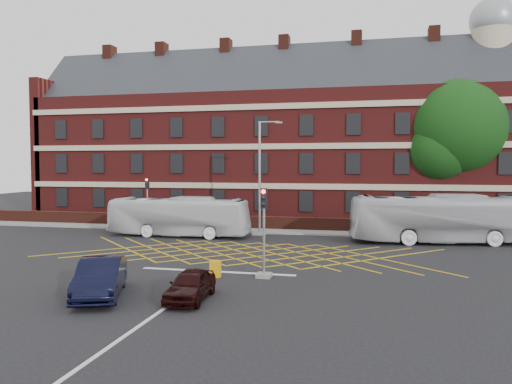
% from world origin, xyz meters
% --- Properties ---
extents(ground, '(120.00, 120.00, 0.00)m').
position_xyz_m(ground, '(0.00, 0.00, 0.00)').
color(ground, black).
rests_on(ground, ground).
extents(victorian_building, '(51.00, 12.17, 20.40)m').
position_xyz_m(victorian_building, '(0.25, 22.00, 7.84)').
color(victorian_building, '#5B1817').
rests_on(victorian_building, ground).
extents(boundary_wall, '(56.00, 0.50, 1.10)m').
position_xyz_m(boundary_wall, '(0.00, 13.00, 0.55)').
color(boundary_wall, '#461B12').
rests_on(boundary_wall, ground).
extents(far_pavement, '(60.00, 3.00, 0.12)m').
position_xyz_m(far_pavement, '(0.00, 12.00, 0.06)').
color(far_pavement, slate).
rests_on(far_pavement, ground).
extents(box_junction_hatching, '(8.22, 8.22, 0.02)m').
position_xyz_m(box_junction_hatching, '(0.00, 2.00, 0.01)').
color(box_junction_hatching, '#CC990C').
rests_on(box_junction_hatching, ground).
extents(stop_line, '(8.00, 0.30, 0.02)m').
position_xyz_m(stop_line, '(0.00, -3.50, 0.01)').
color(stop_line, silver).
rests_on(stop_line, ground).
extents(centre_line, '(0.15, 14.00, 0.02)m').
position_xyz_m(centre_line, '(0.00, -10.00, 0.01)').
color(centre_line, silver).
rests_on(centre_line, ground).
extents(bus_left, '(10.70, 2.56, 2.98)m').
position_xyz_m(bus_left, '(-6.59, 7.81, 1.49)').
color(bus_left, silver).
rests_on(bus_left, ground).
extents(bus_right, '(12.37, 4.58, 3.37)m').
position_xyz_m(bus_right, '(12.13, 8.73, 1.68)').
color(bus_right, silver).
rests_on(bus_right, ground).
extents(car_navy, '(3.28, 5.00, 1.56)m').
position_xyz_m(car_navy, '(-3.24, -9.09, 0.78)').
color(car_navy, black).
rests_on(car_navy, ground).
extents(car_maroon, '(1.62, 3.62, 1.21)m').
position_xyz_m(car_maroon, '(0.53, -8.76, 0.60)').
color(car_maroon, black).
rests_on(car_maroon, ground).
extents(deciduous_tree, '(8.33, 8.28, 12.60)m').
position_xyz_m(deciduous_tree, '(14.49, 17.88, 7.88)').
color(deciduous_tree, black).
rests_on(deciduous_tree, ground).
extents(traffic_light_near, '(0.70, 0.70, 4.27)m').
position_xyz_m(traffic_light_near, '(2.55, -4.20, 1.76)').
color(traffic_light_near, slate).
rests_on(traffic_light_near, ground).
extents(traffic_light_far, '(0.70, 0.70, 4.27)m').
position_xyz_m(traffic_light_far, '(-10.96, 11.69, 1.76)').
color(traffic_light_far, slate).
rests_on(traffic_light_far, ground).
extents(street_lamp, '(2.25, 1.00, 8.69)m').
position_xyz_m(street_lamp, '(-0.76, 9.99, 2.97)').
color(street_lamp, slate).
rests_on(street_lamp, ground).
extents(direction_signs, '(1.10, 0.16, 2.20)m').
position_xyz_m(direction_signs, '(-12.70, 11.47, 1.38)').
color(direction_signs, gray).
rests_on(direction_signs, ground).
extents(utility_cabinet, '(0.49, 0.36, 0.80)m').
position_xyz_m(utility_cabinet, '(0.27, -4.65, 0.40)').
color(utility_cabinet, orange).
rests_on(utility_cabinet, ground).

